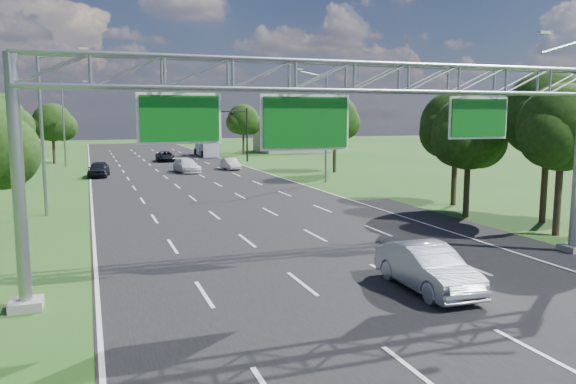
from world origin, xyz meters
name	(u,v)px	position (x,y,z in m)	size (l,w,h in m)	color
ground	(229,205)	(0.00, 30.00, 0.00)	(220.00, 220.00, 0.00)	#1C4E17
road	(229,205)	(0.00, 30.00, 0.00)	(18.00, 180.00, 0.02)	black
road_flare	(518,244)	(10.20, 14.00, 0.00)	(3.00, 30.00, 0.02)	black
sign_gantry	(352,94)	(0.33, 12.00, 6.89)	(23.50, 1.00, 9.56)	gray
traffic_signal	(221,122)	(7.48, 65.00, 5.17)	(12.21, 0.24, 7.00)	black
streetlight_l_near	(45,124)	(-11.30, 30.00, 5.58)	(2.97, 0.22, 10.16)	gray
streetlight_l_far	(65,120)	(-11.30, 65.00, 5.58)	(2.97, 0.22, 10.16)	gray
streetlight_r_mid	(324,121)	(11.30, 40.00, 5.58)	(2.97, 0.22, 10.16)	gray
tree_cluster_right	(522,129)	(14.80, 19.19, 5.31)	(9.91, 14.60, 8.68)	#2D2116
tree_verge_lc	(53,124)	(-12.92, 70.04, 4.98)	(5.76, 4.80, 7.62)	#2D2116
tree_verge_rd	(335,120)	(16.08, 48.04, 5.63)	(5.76, 4.80, 8.28)	#2D2116
tree_verge_re	(244,121)	(14.08, 78.04, 5.20)	(5.76, 4.80, 7.84)	#2D2116
building_right	(295,140)	(24.00, 82.00, 2.00)	(12.00, 9.00, 4.00)	gray
silver_sedan	(427,268)	(2.12, 9.43, 0.80)	(1.70, 4.86, 1.60)	silver
car_queue_a	(187,166)	(1.00, 53.24, 0.73)	(2.05, 5.04, 1.46)	white
car_queue_b	(165,156)	(0.71, 68.62, 0.67)	(2.23, 4.84, 1.35)	black
car_queue_c	(99,169)	(-8.00, 51.73, 0.78)	(1.85, 4.60, 1.57)	black
car_queue_d	(230,164)	(6.20, 54.85, 0.64)	(1.36, 3.91, 1.29)	silver
box_truck	(206,146)	(8.00, 77.62, 1.48)	(2.80, 8.32, 3.09)	silver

